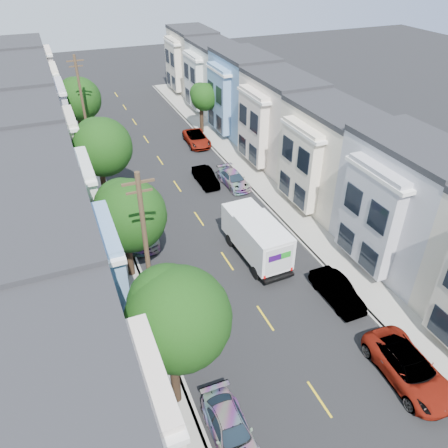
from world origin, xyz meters
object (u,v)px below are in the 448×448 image
Objects in this scene: tree_c at (128,216)px; tree_far_r at (204,98)px; utility_pole_far at (83,107)px; parked_left_b at (231,430)px; lead_sedan at (206,177)px; tree_e at (78,99)px; fedex_truck at (256,236)px; tree_b at (176,320)px; tree_d at (101,148)px; parked_right_c at (234,179)px; utility_pole_near at (147,257)px; parked_right_b at (337,291)px; parked_right_a at (409,369)px; parked_left_c at (183,322)px; parked_right_d at (197,139)px; parked_left_d at (142,230)px.

tree_far_r is at bearing 59.53° from tree_c.
parked_left_b is at bearing -87.65° from utility_pole_far.
utility_pole_far is at bearing 130.25° from lead_sedan.
tree_e is 1.06× the size of fedex_truck.
tree_d is (0.00, 20.14, -0.17)m from tree_b.
parked_right_c is (11.20, 19.55, -4.92)m from tree_b.
utility_pole_near reaches higher than parked_right_c.
tree_b is at bearing -165.31° from parked_right_b.
parked_right_b is at bearing 92.80° from parked_right_a.
tree_b is 1.16× the size of tree_e.
tree_c is 1.77× the size of lead_sedan.
utility_pole_far reaches higher than tree_e.
utility_pole_near is 4.80m from parked_left_c.
parked_right_d is at bearing -30.38° from tree_e.
parked_left_c is at bearing -87.50° from tree_e.
parked_left_c is (1.40, -1.06, -4.47)m from utility_pole_near.
tree_d is 16.59m from parked_left_c.
lead_sedan is at bearing 72.77° from parked_left_b.
utility_pole_near is 12.25m from parked_right_b.
tree_c is at bearing -90.00° from utility_pole_far.
lead_sedan is (8.94, -15.51, -3.82)m from tree_e.
tree_d is 10.14m from lead_sedan.
lead_sedan is at bearing -60.05° from tree_e.
utility_pole_far is 30.70m from parked_right_b.
parked_right_b is (11.20, 3.12, -4.85)m from tree_b.
tree_d is 16.29m from tree_e.
parked_left_c is at bearing -114.66° from lead_sedan.
parked_left_c is at bearing 71.90° from tree_b.
parked_left_c is (-11.79, -28.57, -3.45)m from tree_far_r.
lead_sedan is 24.87m from parked_left_b.
parked_left_d is at bearing -118.77° from parked_right_d.
utility_pole_far is (-13.19, -1.50, 1.02)m from tree_far_r.
parked_left_d is 1.19× the size of parked_right_b.
utility_pole_near is at bearing 145.09° from parked_right_a.
utility_pole_near reaches higher than parked_left_c.
tree_d reaches higher than parked_right_a.
parked_left_b is 0.78× the size of parked_right_a.
tree_b is at bearing -90.02° from utility_pole_near.
parked_right_b is at bearing -68.37° from utility_pole_far.
fedex_truck is at bearing -72.83° from tree_e.
parked_left_b is 11.45m from parked_right_b.
parked_right_a is at bearing -16.42° from tree_b.
tree_b is 1.38× the size of tree_far_r.
tree_e is at bearing 90.00° from tree_c.
tree_far_r is 1.36× the size of parked_left_b.
parked_right_c is (11.20, 9.12, -4.07)m from tree_c.
tree_b is 1.02× the size of tree_d.
tree_e is at bearing 105.13° from fedex_truck.
parked_right_d is (9.80, 25.55, 0.00)m from parked_left_c.
tree_d reaches higher than tree_c.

